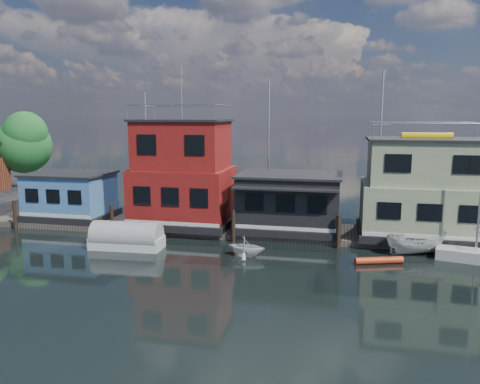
% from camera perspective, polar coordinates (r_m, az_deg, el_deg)
% --- Properties ---
extents(ground, '(160.00, 160.00, 0.00)m').
position_cam_1_polar(ground, '(22.86, 3.80, -12.71)').
color(ground, black).
rests_on(ground, ground).
extents(dock, '(48.00, 5.00, 0.40)m').
position_cam_1_polar(dock, '(34.15, 6.83, -4.88)').
color(dock, '#595147').
rests_on(dock, ground).
extents(houseboat_blue, '(6.40, 4.90, 3.66)m').
position_cam_1_polar(houseboat_blue, '(39.64, -19.96, -0.43)').
color(houseboat_blue, black).
rests_on(houseboat_blue, dock).
extents(houseboat_red, '(7.40, 5.90, 11.86)m').
position_cam_1_polar(houseboat_red, '(35.22, -6.94, 2.02)').
color(houseboat_red, black).
rests_on(houseboat_red, dock).
extents(houseboat_dark, '(7.40, 6.10, 4.06)m').
position_cam_1_polar(houseboat_dark, '(33.70, 6.06, -1.20)').
color(houseboat_dark, black).
rests_on(houseboat_dark, dock).
extents(houseboat_green, '(8.40, 5.90, 7.03)m').
position_cam_1_polar(houseboat_green, '(33.78, 21.45, 0.17)').
color(houseboat_green, black).
rests_on(houseboat_green, dock).
extents(pilings, '(42.28, 0.28, 2.20)m').
position_cam_1_polar(pilings, '(31.26, 5.75, -4.51)').
color(pilings, '#2D2116').
rests_on(pilings, ground).
extents(background_masts, '(36.40, 0.16, 12.00)m').
position_cam_1_polar(background_masts, '(39.11, 14.83, 4.64)').
color(background_masts, silver).
rests_on(background_masts, ground).
extents(tarp_runabout, '(4.75, 2.10, 1.89)m').
position_cam_1_polar(tarp_runabout, '(31.33, -13.64, -5.45)').
color(tarp_runabout, silver).
rests_on(tarp_runabout, ground).
extents(red_kayak, '(2.83, 1.29, 0.42)m').
position_cam_1_polar(red_kayak, '(28.68, 16.57, -8.00)').
color(red_kayak, red).
rests_on(red_kayak, ground).
extents(motorboat, '(3.99, 2.24, 1.45)m').
position_cam_1_polar(motorboat, '(31.11, 20.69, -5.86)').
color(motorboat, silver).
rests_on(motorboat, ground).
extents(dinghy_white, '(2.60, 2.32, 1.26)m').
position_cam_1_polar(dinghy_white, '(28.82, 0.76, -6.64)').
color(dinghy_white, white).
rests_on(dinghy_white, ground).
extents(day_sailer, '(4.53, 2.42, 6.81)m').
position_cam_1_polar(day_sailer, '(31.15, 26.77, -6.87)').
color(day_sailer, silver).
rests_on(day_sailer, ground).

